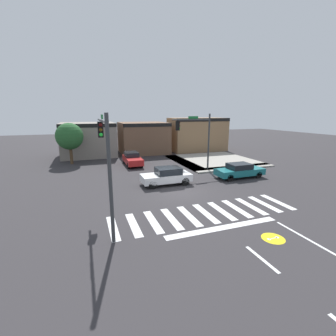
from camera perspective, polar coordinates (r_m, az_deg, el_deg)
ground_plane at (r=18.87m, az=2.60°, el=-5.68°), size 120.00×120.00×0.00m
crosswalk_near at (r=15.09m, az=9.18°, el=-10.84°), size 11.89×3.01×0.01m
bike_detector_marking at (r=13.31m, az=24.30°, el=-15.40°), size 1.14×1.14×0.01m
curb_corner_northeast at (r=30.70m, az=10.66°, el=1.69°), size 10.00×10.60×0.15m
storefront_row at (r=36.88m, az=-5.57°, el=7.58°), size 25.31×6.92×5.35m
traffic_signal_northeast at (r=24.56m, az=6.87°, el=8.40°), size 4.25×0.32×6.07m
traffic_signal_southwest at (r=12.73m, az=-15.18°, el=4.51°), size 0.32×5.89×6.15m
car_red at (r=28.31m, az=-8.72°, el=2.23°), size 1.75×4.41×1.52m
car_teal at (r=23.59m, az=17.07°, el=-0.58°), size 4.72×1.82×1.40m
car_white at (r=20.39m, az=-0.33°, el=-1.95°), size 4.30×1.87×1.51m
roadside_tree at (r=30.67m, az=-22.95°, el=7.11°), size 3.21×3.21×5.01m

